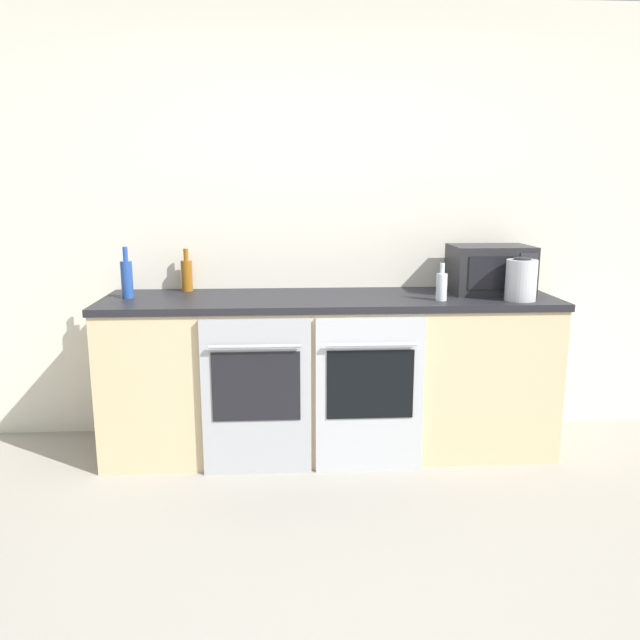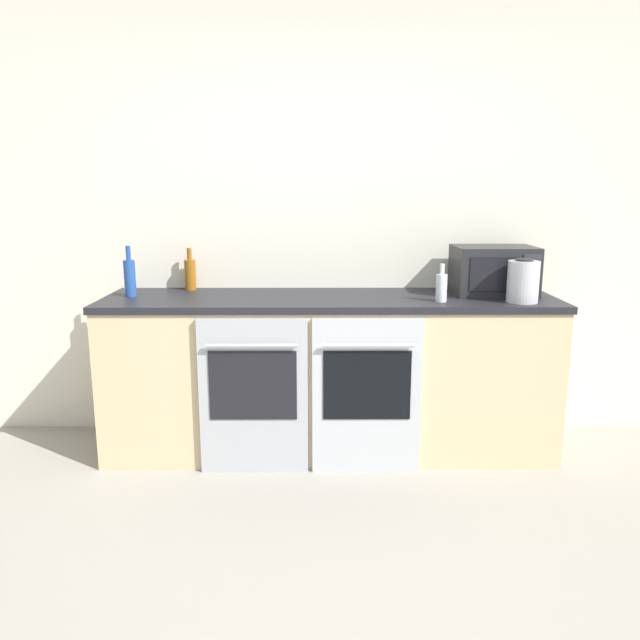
% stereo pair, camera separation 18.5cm
% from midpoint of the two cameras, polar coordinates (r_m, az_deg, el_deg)
% --- Properties ---
extents(wall_back, '(10.00, 0.06, 2.60)m').
position_cam_midpoint_polar(wall_back, '(3.88, 2.18, 8.61)').
color(wall_back, silver).
rests_on(wall_back, ground_plane).
extents(counter_back, '(2.58, 0.67, 0.92)m').
position_cam_midpoint_polar(counter_back, '(3.68, 2.31, -4.89)').
color(counter_back, '#D1B789').
rests_on(counter_back, ground_plane).
extents(oven_left, '(0.58, 0.06, 0.86)m').
position_cam_midpoint_polar(oven_left, '(3.37, -4.53, -6.91)').
color(oven_left, '#A8AAAF').
rests_on(oven_left, ground_plane).
extents(oven_right, '(0.58, 0.06, 0.86)m').
position_cam_midpoint_polar(oven_right, '(3.38, 5.86, -6.88)').
color(oven_right, '#B7BABF').
rests_on(oven_right, ground_plane).
extents(microwave, '(0.46, 0.35, 0.28)m').
position_cam_midpoint_polar(microwave, '(3.81, 16.93, 4.37)').
color(microwave, '#232326').
rests_on(microwave, counter_back).
extents(bottle_clear, '(0.06, 0.06, 0.21)m').
position_cam_midpoint_polar(bottle_clear, '(3.48, 12.55, 2.97)').
color(bottle_clear, silver).
rests_on(bottle_clear, counter_back).
extents(bottle_blue, '(0.07, 0.07, 0.29)m').
position_cam_midpoint_polar(bottle_blue, '(3.70, -15.64, 3.83)').
color(bottle_blue, '#234793').
rests_on(bottle_blue, counter_back).
extents(bottle_amber, '(0.07, 0.07, 0.26)m').
position_cam_midpoint_polar(bottle_amber, '(3.86, -10.45, 4.20)').
color(bottle_amber, '#8C5114').
rests_on(bottle_amber, counter_back).
extents(kettle, '(0.17, 0.17, 0.24)m').
position_cam_midpoint_polar(kettle, '(3.58, 19.49, 3.35)').
color(kettle, '#B7BABF').
rests_on(kettle, counter_back).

